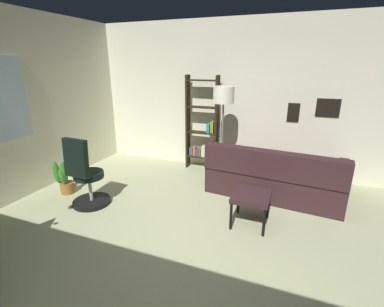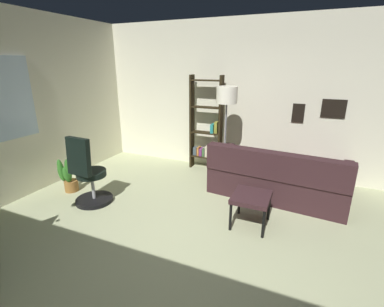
# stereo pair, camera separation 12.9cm
# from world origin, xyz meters

# --- Properties ---
(ground_plane) EXTENTS (5.47, 6.24, 0.10)m
(ground_plane) POSITION_xyz_m (0.00, 0.00, -0.05)
(ground_plane) COLOR #B2B98C
(wall_right_with_frames) EXTENTS (0.12, 6.24, 2.86)m
(wall_right_with_frames) POSITION_xyz_m (2.78, -0.00, 1.43)
(wall_right_with_frames) COLOR silver
(wall_right_with_frames) RESTS_ON ground_plane
(couch) EXTENTS (1.77, 2.24, 0.84)m
(couch) POSITION_xyz_m (1.95, -0.74, 0.30)
(couch) COLOR #351F22
(couch) RESTS_ON ground_plane
(footstool) EXTENTS (0.51, 0.48, 0.44)m
(footstool) POSITION_xyz_m (0.79, -0.41, 0.38)
(footstool) COLOR #351F22
(footstool) RESTS_ON ground_plane
(office_chair) EXTENTS (0.56, 0.56, 1.08)m
(office_chair) POSITION_xyz_m (0.41, 1.96, 0.42)
(office_chair) COLOR black
(office_chair) RESTS_ON ground_plane
(bookshelf) EXTENTS (0.18, 0.64, 1.86)m
(bookshelf) POSITION_xyz_m (2.52, 0.87, 0.81)
(bookshelf) COLOR black
(bookshelf) RESTS_ON ground_plane
(floor_lamp) EXTENTS (0.36, 0.36, 1.70)m
(floor_lamp) POSITION_xyz_m (2.05, 0.34, 1.44)
(floor_lamp) COLOR slate
(floor_lamp) RESTS_ON ground_plane
(potted_plant) EXTENTS (0.26, 0.33, 0.59)m
(potted_plant) POSITION_xyz_m (0.59, 2.61, 0.25)
(potted_plant) COLOR olive
(potted_plant) RESTS_ON ground_plane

